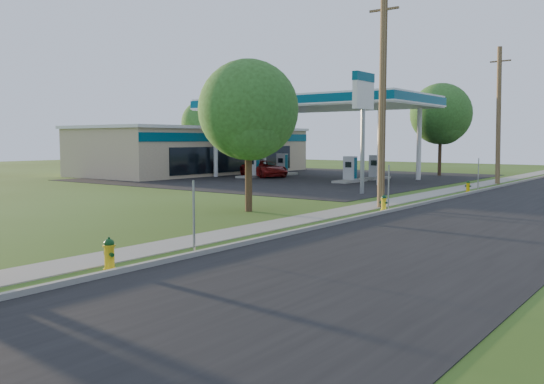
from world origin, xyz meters
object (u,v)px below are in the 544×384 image
object	(u,v)px
hydrant_near	(109,254)
car_red	(264,169)
tree_back	(204,125)
hydrant_mid	(384,203)
fuel_pump_se	(375,170)
tree_verge	(249,114)
fuel_pump_ne	(350,172)
fuel_pump_sw	(282,167)
price_pylon	(363,98)
utility_pole_far	(499,115)
fuel_pump_nw	(253,169)
tree_lot	(442,116)
hydrant_far	(468,186)
utility_pole_mid	(383,98)

from	to	relation	value
hydrant_near	car_red	bearing A→B (deg)	121.79
tree_back	car_red	bearing A→B (deg)	-29.12
hydrant_mid	fuel_pump_se	bearing A→B (deg)	117.92
hydrant_mid	tree_verge	bearing A→B (deg)	-139.81
tree_verge	car_red	bearing A→B (deg)	126.26
tree_back	fuel_pump_ne	bearing A→B (deg)	-21.42
fuel_pump_sw	fuel_pump_se	bearing A→B (deg)	0.00
fuel_pump_sw	price_pylon	world-z (taller)	price_pylon
utility_pole_far	hydrant_mid	size ratio (longest dim) A/B	13.33
hydrant_near	tree_back	bearing A→B (deg)	131.17
hydrant_near	hydrant_mid	bearing A→B (deg)	90.10
fuel_pump_nw	car_red	xyz separation A→B (m)	(0.32, 1.00, -0.03)
car_red	fuel_pump_sw	bearing A→B (deg)	28.25
fuel_pump_se	tree_lot	bearing A→B (deg)	72.03
fuel_pump_ne	hydrant_mid	size ratio (longest dim) A/B	4.49
price_pylon	utility_pole_far	bearing A→B (deg)	72.67
utility_pole_far	hydrant_near	world-z (taller)	utility_pole_far
utility_pole_far	hydrant_far	world-z (taller)	utility_pole_far
fuel_pump_nw	tree_back	size ratio (longest dim) A/B	0.43
price_pylon	tree_verge	bearing A→B (deg)	-89.74
price_pylon	hydrant_mid	world-z (taller)	price_pylon
fuel_pump_ne	tree_verge	world-z (taller)	tree_verge
utility_pole_far	hydrant_mid	distance (m)	19.47
utility_pole_mid	car_red	distance (m)	22.87
tree_back	utility_pole_far	bearing A→B (deg)	-7.32
utility_pole_far	car_red	bearing A→B (deg)	-167.17
fuel_pump_ne	fuel_pump_se	distance (m)	4.00
tree_back	car_red	size ratio (longest dim) A/B	1.49
utility_pole_mid	tree_lot	world-z (taller)	utility_pole_mid
utility_pole_mid	fuel_pump_nw	world-z (taller)	utility_pole_mid
hydrant_mid	price_pylon	bearing A→B (deg)	124.98
utility_pole_mid	car_red	bearing A→B (deg)	141.47
fuel_pump_nw	price_pylon	size ratio (longest dim) A/B	0.47
hydrant_mid	fuel_pump_nw	bearing A→B (deg)	143.01
tree_verge	tree_lot	distance (m)	29.26
price_pylon	car_red	bearing A→B (deg)	148.15
fuel_pump_sw	hydrant_far	world-z (taller)	fuel_pump_sw
utility_pole_mid	hydrant_mid	xyz separation A→B (m)	(0.61, -0.94, -4.60)
fuel_pump_sw	car_red	bearing A→B (deg)	-83.84
fuel_pump_ne	hydrant_near	bearing A→B (deg)	-71.44
fuel_pump_ne	hydrant_near	distance (m)	29.95
utility_pole_far	price_pylon	world-z (taller)	utility_pole_far
fuel_pump_sw	fuel_pump_se	world-z (taller)	same
tree_lot	hydrant_far	distance (m)	16.47
car_red	utility_pole_far	bearing A→B (deg)	-55.08
tree_back	hydrant_near	xyz separation A→B (m)	(32.81, -37.52, -4.36)
price_pylon	tree_lot	bearing A→B (deg)	97.81
utility_pole_far	fuel_pump_se	distance (m)	9.84
utility_pole_mid	utility_pole_far	bearing A→B (deg)	90.00
price_pylon	fuel_pump_sw	bearing A→B (deg)	140.60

